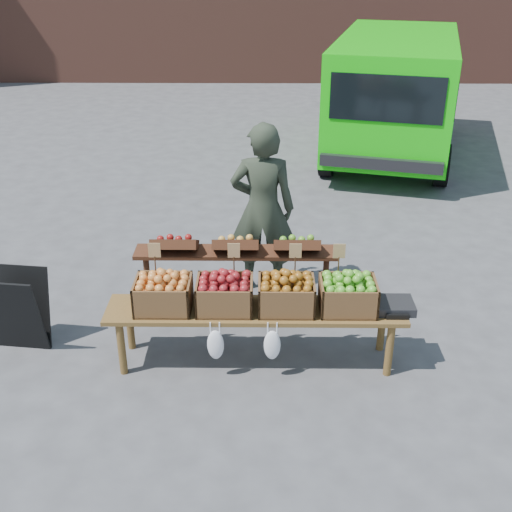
# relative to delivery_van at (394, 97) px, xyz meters

# --- Properties ---
(ground) EXTENTS (80.00, 80.00, 0.00)m
(ground) POSITION_rel_delivery_van_xyz_m (-1.39, -6.79, -1.03)
(ground) COLOR #4A4A4D
(delivery_van) EXTENTS (3.17, 4.98, 2.06)m
(delivery_van) POSITION_rel_delivery_van_xyz_m (0.00, 0.00, 0.00)
(delivery_van) COLOR #11CF0B
(delivery_van) RESTS_ON ground
(vendor) EXTENTS (0.72, 0.49, 1.90)m
(vendor) POSITION_rel_delivery_van_xyz_m (-2.30, -4.95, -0.08)
(vendor) COLOR #293124
(vendor) RESTS_ON ground
(chalkboard_sign) EXTENTS (0.57, 0.36, 0.81)m
(chalkboard_sign) POSITION_rel_delivery_van_xyz_m (-4.61, -6.16, -0.62)
(chalkboard_sign) COLOR black
(chalkboard_sign) RESTS_ON ground
(back_table) EXTENTS (2.10, 0.44, 1.04)m
(back_table) POSITION_rel_delivery_van_xyz_m (-2.56, -5.65, -0.51)
(back_table) COLOR #3F2012
(back_table) RESTS_ON ground
(display_bench) EXTENTS (2.70, 0.56, 0.57)m
(display_bench) POSITION_rel_delivery_van_xyz_m (-2.36, -6.37, -0.75)
(display_bench) COLOR brown
(display_bench) RESTS_ON ground
(crate_golden_apples) EXTENTS (0.50, 0.40, 0.28)m
(crate_golden_apples) POSITION_rel_delivery_van_xyz_m (-3.19, -6.37, -0.32)
(crate_golden_apples) COLOR gold
(crate_golden_apples) RESTS_ON display_bench
(crate_russet_pears) EXTENTS (0.50, 0.40, 0.28)m
(crate_russet_pears) POSITION_rel_delivery_van_xyz_m (-2.64, -6.37, -0.32)
(crate_russet_pears) COLOR maroon
(crate_russet_pears) RESTS_ON display_bench
(crate_red_apples) EXTENTS (0.50, 0.40, 0.28)m
(crate_red_apples) POSITION_rel_delivery_van_xyz_m (-2.09, -6.37, -0.32)
(crate_red_apples) COLOR #A4701E
(crate_red_apples) RESTS_ON display_bench
(crate_green_apples) EXTENTS (0.50, 0.40, 0.28)m
(crate_green_apples) POSITION_rel_delivery_van_xyz_m (-1.54, -6.37, -0.32)
(crate_green_apples) COLOR #3E9612
(crate_green_apples) RESTS_ON display_bench
(weighing_scale) EXTENTS (0.34, 0.30, 0.08)m
(weighing_scale) POSITION_rel_delivery_van_xyz_m (-1.11, -6.37, -0.42)
(weighing_scale) COLOR black
(weighing_scale) RESTS_ON display_bench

